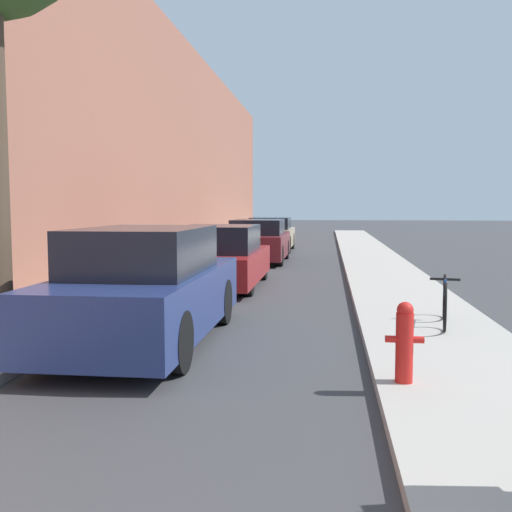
{
  "coord_description": "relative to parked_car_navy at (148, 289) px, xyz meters",
  "views": [
    {
      "loc": [
        1.42,
        0.58,
        1.84
      ],
      "look_at": [
        0.1,
        11.33,
        0.91
      ],
      "focal_mm": 41.14,
      "sensor_mm": 36.0,
      "label": 1
    }
  ],
  "objects": [
    {
      "name": "sidewalk_left",
      "position": [
        -1.94,
        7.93,
        -0.68
      ],
      "size": [
        2.0,
        52.0,
        0.12
      ],
      "color": "#ADA89E",
      "rests_on": "ground"
    },
    {
      "name": "parked_car_maroon",
      "position": [
        0.13,
        11.45,
        -0.07
      ],
      "size": [
        1.79,
        4.1,
        1.39
      ],
      "color": "black",
      "rests_on": "ground"
    },
    {
      "name": "fire_hydrant",
      "position": [
        3.13,
        -1.75,
        -0.21
      ],
      "size": [
        0.37,
        0.17,
        0.79
      ],
      "color": "red",
      "rests_on": "sidewalk_right"
    },
    {
      "name": "building_facade_left",
      "position": [
        -3.29,
        7.93,
        3.28
      ],
      "size": [
        0.7,
        52.0,
        8.03
      ],
      "color": "#9E604C",
      "rests_on": "ground"
    },
    {
      "name": "parked_car_red",
      "position": [
        -0.06,
        5.55,
        -0.08
      ],
      "size": [
        1.85,
        4.28,
        1.4
      ],
      "color": "black",
      "rests_on": "ground"
    },
    {
      "name": "parked_car_champagne",
      "position": [
        0.06,
        16.32,
        -0.08
      ],
      "size": [
        1.76,
        3.9,
        1.36
      ],
      "color": "black",
      "rests_on": "ground"
    },
    {
      "name": "sidewalk_right",
      "position": [
        3.86,
        7.93,
        -0.68
      ],
      "size": [
        2.0,
        52.0,
        0.12
      ],
      "color": "#ADA89E",
      "rests_on": "ground"
    },
    {
      "name": "ground_plane",
      "position": [
        0.96,
        7.93,
        -0.74
      ],
      "size": [
        120.0,
        120.0,
        0.0
      ],
      "primitive_type": "plane",
      "color": "#3D3D3F"
    },
    {
      "name": "parked_car_navy",
      "position": [
        0.0,
        0.0,
        0.0
      ],
      "size": [
        1.71,
        4.41,
        1.56
      ],
      "color": "black",
      "rests_on": "ground"
    },
    {
      "name": "bicycle",
      "position": [
        4.06,
        1.15,
        -0.26
      ],
      "size": [
        0.46,
        1.66,
        0.68
      ],
      "rotation": [
        0.0,
        0.0,
        -0.18
      ],
      "color": "black",
      "rests_on": "sidewalk_right"
    }
  ]
}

